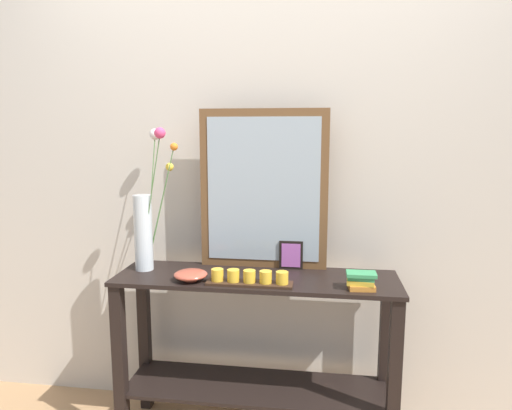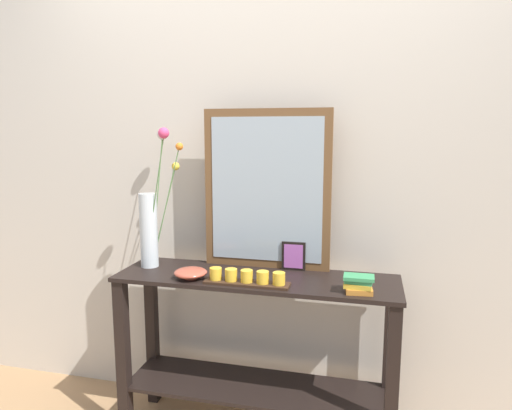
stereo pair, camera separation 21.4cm
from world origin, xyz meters
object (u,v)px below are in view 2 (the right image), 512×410
Objects in this scene: mirror_leaning at (267,190)px; book_stack at (359,284)px; tall_vase_left at (151,218)px; picture_frame_small at (294,256)px; console_table at (256,338)px; decorative_bowl at (191,273)px; candle_tray at (247,278)px.

mirror_leaning is 6.16× the size of book_stack.
tall_vase_left reaches higher than picture_frame_small.
console_table is 10.43× the size of book_stack.
console_table is 0.73m from mirror_leaning.
tall_vase_left is (-0.57, -0.12, -0.15)m from mirror_leaning.
book_stack is at bearing -12.98° from console_table.
picture_frame_small is at bearing 141.89° from book_stack.
mirror_leaning reaches higher than picture_frame_small.
mirror_leaning is 5.10× the size of decorative_bowl.
decorative_bowl is at bearing -160.30° from console_table.
mirror_leaning is 0.60m from tall_vase_left.
mirror_leaning reaches higher than book_stack.
picture_frame_small is (0.14, -0.02, -0.33)m from mirror_leaning.
book_stack reaches higher than console_table.
picture_frame_small is 0.92× the size of decorative_bowl.
mirror_leaning is 0.36m from picture_frame_small.
picture_frame_small is at bearing 42.38° from console_table.
mirror_leaning is at bearing 149.61° from book_stack.
mirror_leaning is at bearing 172.20° from picture_frame_small.
picture_frame_small is 1.11× the size of book_stack.
console_table is 1.91× the size of tall_vase_left.
console_table is 0.46m from decorative_bowl.
picture_frame_small is (0.16, 0.14, 0.39)m from console_table.
tall_vase_left is 0.61m from candle_tray.
candle_tray is 0.32m from picture_frame_small.
picture_frame_small is 0.41m from book_stack.
tall_vase_left reaches higher than candle_tray.
decorative_bowl is 0.77m from book_stack.
candle_tray is (-0.01, -0.12, 0.34)m from console_table.
picture_frame_small reaches higher than decorative_bowl.
console_table is at bearing -95.06° from mirror_leaning.
picture_frame_small reaches higher than candle_tray.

